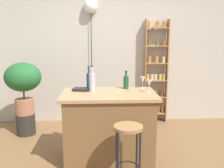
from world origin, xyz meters
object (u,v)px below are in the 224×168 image
object	(u,v)px
bottle_wine_red	(126,82)
bottle_soda_blue	(89,80)
bar_stool	(128,142)
bottle_olive_oil	(92,82)
spice_shelf	(156,71)
pendant_globe_light	(91,7)
wine_glass_center	(149,84)
cookbook	(81,89)
plant_stool	(26,124)
wine_glass_left	(143,80)
potted_plant	(23,81)

from	to	relation	value
bottle_wine_red	bottle_soda_blue	bearing A→B (deg)	177.56
bar_stool	bottle_olive_oil	bearing A→B (deg)	118.71
spice_shelf	pendant_globe_light	size ratio (longest dim) A/B	0.85
bar_stool	wine_glass_center	world-z (taller)	wine_glass_center
bottle_wine_red	cookbook	size ratio (longest dim) A/B	1.21
plant_stool	wine_glass_left	distance (m)	2.14
spice_shelf	wine_glass_center	distance (m)	1.54
bottle_wine_red	wine_glass_center	size ratio (longest dim) A/B	1.55
potted_plant	cookbook	distance (m)	1.26
bottle_soda_blue	cookbook	distance (m)	0.19
bar_stool	spice_shelf	bearing A→B (deg)	70.85
potted_plant	wine_glass_left	distance (m)	1.97
plant_stool	wine_glass_center	bearing A→B (deg)	-25.70
bottle_soda_blue	wine_glass_left	distance (m)	0.76
plant_stool	potted_plant	distance (m)	0.73
bottle_wine_red	bottle_olive_oil	world-z (taller)	bottle_olive_oil
bar_stool	bottle_soda_blue	bearing A→B (deg)	116.47
plant_stool	wine_glass_center	xyz separation A→B (m)	(1.89, -0.91, 0.85)
plant_stool	pendant_globe_light	bearing A→B (deg)	29.31
cookbook	pendant_globe_light	world-z (taller)	pendant_globe_light
spice_shelf	plant_stool	xyz separation A→B (m)	(-2.30, -0.58, -0.80)
wine_glass_left	bottle_soda_blue	bearing A→B (deg)	-179.87
cookbook	wine_glass_center	bearing A→B (deg)	2.20
plant_stool	wine_glass_center	size ratio (longest dim) A/B	2.18
bottle_olive_oil	pendant_globe_light	distance (m)	1.81
wine_glass_left	wine_glass_center	xyz separation A→B (m)	(0.04, -0.27, 0.00)
bottle_wine_red	bottle_soda_blue	world-z (taller)	bottle_soda_blue
bottle_olive_oil	bottle_wine_red	bearing A→B (deg)	18.64
bottle_wine_red	wine_glass_left	world-z (taller)	bottle_wine_red
bottle_olive_oil	potted_plant	bearing A→B (deg)	144.46
pendant_globe_light	bar_stool	bearing A→B (deg)	-78.05
spice_shelf	potted_plant	bearing A→B (deg)	-165.91
bar_stool	bottle_olive_oil	size ratio (longest dim) A/B	2.00
wine_glass_left	pendant_globe_light	world-z (taller)	pendant_globe_light
bottle_olive_oil	bar_stool	bearing A→B (deg)	-61.29
bottle_wine_red	pendant_globe_light	xyz separation A→B (m)	(-0.52, 1.28, 1.13)
cookbook	plant_stool	bearing A→B (deg)	153.88
plant_stool	bottle_soda_blue	bearing A→B (deg)	-30.35
wine_glass_center	pendant_globe_light	xyz separation A→B (m)	(-0.80, 1.53, 1.11)
bottle_olive_oil	bottle_soda_blue	bearing A→B (deg)	106.28
bottle_wine_red	wine_glass_center	distance (m)	0.37
plant_stool	bottle_soda_blue	world-z (taller)	bottle_soda_blue
wine_glass_center	potted_plant	bearing A→B (deg)	154.30
plant_stool	wine_glass_center	distance (m)	2.27
bottle_wine_red	pendant_globe_light	world-z (taller)	pendant_globe_light
bottle_wine_red	pendant_globe_light	bearing A→B (deg)	112.12
bottle_wine_red	cookbook	distance (m)	0.63
plant_stool	cookbook	distance (m)	1.46
wine_glass_left	wine_glass_center	bearing A→B (deg)	-81.91
wine_glass_center	pendant_globe_light	world-z (taller)	pendant_globe_light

